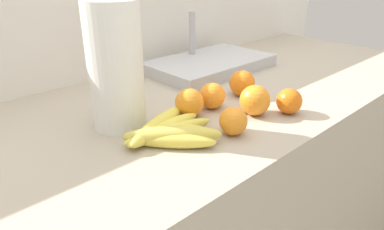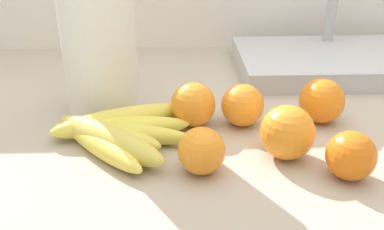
% 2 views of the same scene
% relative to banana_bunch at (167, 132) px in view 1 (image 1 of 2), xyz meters
% --- Properties ---
extents(counter, '(1.89, 0.70, 0.88)m').
position_rel_banana_bunch_xyz_m(counter, '(0.25, 0.13, -0.46)').
color(counter, '#ADA08C').
rests_on(counter, ground).
extents(wall_back, '(2.29, 0.06, 1.30)m').
position_rel_banana_bunch_xyz_m(wall_back, '(0.25, 0.51, -0.25)').
color(wall_back, silver).
rests_on(wall_back, ground).
extents(banana_bunch, '(0.22, 0.21, 0.04)m').
position_rel_banana_bunch_xyz_m(banana_bunch, '(0.00, 0.00, 0.00)').
color(banana_bunch, '#E7D24C').
rests_on(banana_bunch, counter).
extents(orange_back_right, '(0.08, 0.08, 0.08)m').
position_rel_banana_bunch_xyz_m(orange_back_right, '(0.25, -0.05, 0.02)').
color(orange_back_right, orange).
rests_on(orange_back_right, counter).
extents(orange_right, '(0.07, 0.07, 0.07)m').
position_rel_banana_bunch_xyz_m(orange_right, '(0.20, 0.06, 0.02)').
color(orange_right, orange).
rests_on(orange_right, counter).
extents(orange_back_left, '(0.06, 0.06, 0.06)m').
position_rel_banana_bunch_xyz_m(orange_back_left, '(0.13, -0.08, 0.01)').
color(orange_back_left, orange).
rests_on(orange_back_left, counter).
extents(orange_front, '(0.07, 0.07, 0.07)m').
position_rel_banana_bunch_xyz_m(orange_front, '(0.32, -0.10, 0.01)').
color(orange_front, orange).
rests_on(orange_front, counter).
extents(orange_far_right, '(0.07, 0.07, 0.07)m').
position_rel_banana_bunch_xyz_m(orange_far_right, '(0.12, 0.06, 0.02)').
color(orange_far_right, orange).
rests_on(orange_far_right, counter).
extents(orange_center, '(0.07, 0.07, 0.07)m').
position_rel_banana_bunch_xyz_m(orange_center, '(0.33, 0.06, 0.02)').
color(orange_center, orange).
rests_on(orange_center, counter).
extents(paper_towel_roll, '(0.12, 0.12, 0.32)m').
position_rel_banana_bunch_xyz_m(paper_towel_roll, '(-0.03, 0.13, 0.13)').
color(paper_towel_roll, white).
rests_on(paper_towel_roll, counter).
extents(sink_basin, '(0.44, 0.26, 0.19)m').
position_rel_banana_bunch_xyz_m(sink_basin, '(0.45, 0.31, 0.00)').
color(sink_basin, '#B7BABF').
rests_on(sink_basin, counter).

